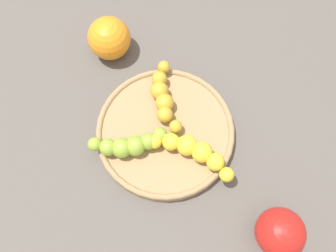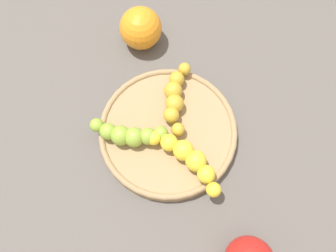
{
  "view_description": "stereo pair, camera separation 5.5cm",
  "coord_description": "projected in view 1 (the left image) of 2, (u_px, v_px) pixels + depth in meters",
  "views": [
    {
      "loc": [
        -0.2,
        0.0,
        0.56
      ],
      "look_at": [
        0.0,
        0.0,
        0.04
      ],
      "focal_mm": 37.34,
      "sensor_mm": 36.0,
      "label": 1
    },
    {
      "loc": [
        -0.19,
        -0.05,
        0.56
      ],
      "look_at": [
        0.0,
        0.0,
        0.04
      ],
      "focal_mm": 37.34,
      "sensor_mm": 36.0,
      "label": 2
    }
  ],
  "objects": [
    {
      "name": "ground_plane",
      "position": [
        168.0,
        134.0,
        0.59
      ],
      "size": [
        2.4,
        2.4,
        0.0
      ],
      "primitive_type": "plane",
      "color": "#56514C"
    },
    {
      "name": "orange_fruit",
      "position": [
        112.0,
        38.0,
        0.61
      ],
      "size": [
        0.08,
        0.08,
        0.08
      ],
      "primitive_type": "sphere",
      "color": "orange",
      "rests_on": "ground_plane"
    },
    {
      "name": "apple_red",
      "position": [
        283.0,
        232.0,
        0.5
      ],
      "size": [
        0.07,
        0.07,
        0.07
      ],
      "primitive_type": "sphere",
      "color": "red",
      "rests_on": "ground_plane"
    },
    {
      "name": "fruit_bowl",
      "position": [
        168.0,
        131.0,
        0.58
      ],
      "size": [
        0.23,
        0.23,
        0.02
      ],
      "color": "#A08259",
      "rests_on": "ground_plane"
    },
    {
      "name": "banana_green",
      "position": [
        131.0,
        145.0,
        0.55
      ],
      "size": [
        0.05,
        0.13,
        0.03
      ],
      "rotation": [
        0.0,
        0.0,
        3.28
      ],
      "color": "#8CAD38",
      "rests_on": "fruit_bowl"
    },
    {
      "name": "banana_yellow",
      "position": [
        196.0,
        151.0,
        0.54
      ],
      "size": [
        0.08,
        0.13,
        0.03
      ],
      "rotation": [
        0.0,
        0.0,
        5.81
      ],
      "color": "yellow",
      "rests_on": "fruit_bowl"
    },
    {
      "name": "banana_spotted",
      "position": [
        166.0,
        96.0,
        0.58
      ],
      "size": [
        0.13,
        0.05,
        0.03
      ],
      "rotation": [
        0.0,
        0.0,
        1.76
      ],
      "color": "gold",
      "rests_on": "fruit_bowl"
    }
  ]
}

